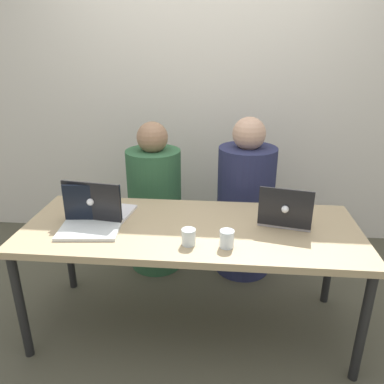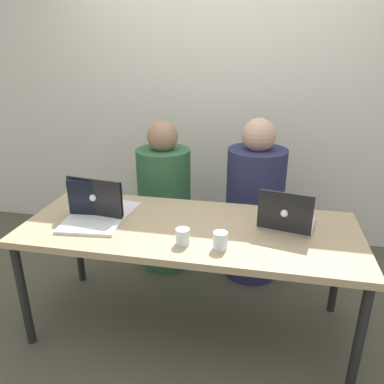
# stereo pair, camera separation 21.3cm
# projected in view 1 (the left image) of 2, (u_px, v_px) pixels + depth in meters

# --- Properties ---
(ground_plane) EXTENTS (12.00, 12.00, 0.00)m
(ground_plane) POSITION_uv_depth(u_px,v_px,m) (191.00, 325.00, 2.39)
(ground_plane) COLOR #4D4B3A
(back_wall) EXTENTS (4.96, 0.10, 2.68)m
(back_wall) POSITION_uv_depth(u_px,v_px,m) (206.00, 86.00, 3.15)
(back_wall) COLOR silver
(back_wall) RESTS_ON ground
(desk) EXTENTS (1.91, 0.76, 0.70)m
(desk) POSITION_uv_depth(u_px,v_px,m) (191.00, 235.00, 2.15)
(desk) COLOR tan
(desk) RESTS_ON ground
(person_on_left) EXTENTS (0.43, 0.43, 1.16)m
(person_on_left) POSITION_uv_depth(u_px,v_px,m) (155.00, 205.00, 2.88)
(person_on_left) COLOR #2F5D39
(person_on_left) RESTS_ON ground
(person_on_right) EXTENTS (0.50, 0.50, 1.21)m
(person_on_right) POSITION_uv_depth(u_px,v_px,m) (245.00, 206.00, 2.81)
(person_on_right) COLOR #25294B
(person_on_right) RESTS_ON ground
(laptop_back_left) EXTENTS (0.38, 0.31, 0.25)m
(laptop_back_left) POSITION_uv_depth(u_px,v_px,m) (99.00, 208.00, 2.24)
(laptop_back_left) COLOR silver
(laptop_back_left) RESTS_ON desk
(laptop_back_right) EXTENTS (0.34, 0.31, 0.24)m
(laptop_back_right) POSITION_uv_depth(u_px,v_px,m) (285.00, 215.00, 2.15)
(laptop_back_right) COLOR #B6B1BA
(laptop_back_right) RESTS_ON desk
(laptop_front_left) EXTENTS (0.35, 0.29, 0.23)m
(laptop_front_left) POSITION_uv_depth(u_px,v_px,m) (91.00, 220.00, 2.09)
(laptop_front_left) COLOR silver
(laptop_front_left) RESTS_ON desk
(water_glass_right) EXTENTS (0.07, 0.07, 0.09)m
(water_glass_right) POSITION_uv_depth(u_px,v_px,m) (227.00, 240.00, 1.90)
(water_glass_right) COLOR silver
(water_glass_right) RESTS_ON desk
(water_glass_center) EXTENTS (0.07, 0.07, 0.09)m
(water_glass_center) POSITION_uv_depth(u_px,v_px,m) (189.00, 238.00, 1.93)
(water_glass_center) COLOR silver
(water_glass_center) RESTS_ON desk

